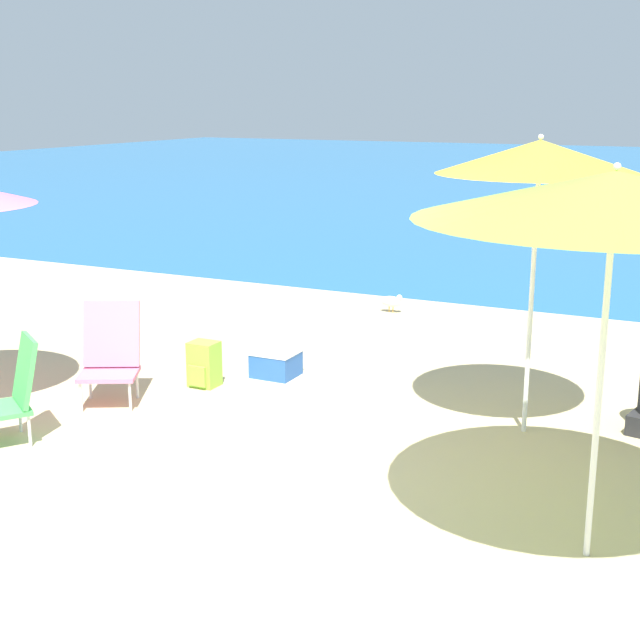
{
  "coord_description": "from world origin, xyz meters",
  "views": [
    {
      "loc": [
        3.22,
        -4.61,
        2.51
      ],
      "look_at": [
        0.55,
        0.84,
        1.0
      ],
      "focal_mm": 50.0,
      "sensor_mm": 36.0,
      "label": 1
    }
  ],
  "objects_px": {
    "beach_chair_green": "(12,390)",
    "beach_chair_pink": "(110,352)",
    "beach_umbrella_lime": "(615,196)",
    "beach_umbrella_yellow": "(540,158)",
    "cooler_box": "(276,361)",
    "seagull": "(392,301)",
    "backpack_lime": "(204,364)"
  },
  "relations": [
    {
      "from": "beach_chair_pink",
      "to": "seagull",
      "type": "height_order",
      "value": "beach_chair_pink"
    },
    {
      "from": "beach_umbrella_yellow",
      "to": "cooler_box",
      "type": "height_order",
      "value": "beach_umbrella_yellow"
    },
    {
      "from": "beach_umbrella_lime",
      "to": "beach_chair_pink",
      "type": "bearing_deg",
      "value": 167.16
    },
    {
      "from": "beach_umbrella_lime",
      "to": "seagull",
      "type": "height_order",
      "value": "beach_umbrella_lime"
    },
    {
      "from": "beach_umbrella_yellow",
      "to": "backpack_lime",
      "type": "distance_m",
      "value": 3.43
    },
    {
      "from": "cooler_box",
      "to": "beach_umbrella_yellow",
      "type": "bearing_deg",
      "value": -9.37
    },
    {
      "from": "beach_umbrella_lime",
      "to": "beach_umbrella_yellow",
      "type": "bearing_deg",
      "value": 113.88
    },
    {
      "from": "cooler_box",
      "to": "seagull",
      "type": "height_order",
      "value": "cooler_box"
    },
    {
      "from": "beach_chair_green",
      "to": "cooler_box",
      "type": "relative_size",
      "value": 2.01
    },
    {
      "from": "beach_umbrella_lime",
      "to": "beach_chair_green",
      "type": "xyz_separation_m",
      "value": [
        -4.18,
        -0.12,
        -1.62
      ]
    },
    {
      "from": "beach_chair_pink",
      "to": "seagull",
      "type": "relative_size",
      "value": 3.14
    },
    {
      "from": "beach_umbrella_lime",
      "to": "beach_chair_pink",
      "type": "distance_m",
      "value": 4.51
    },
    {
      "from": "backpack_lime",
      "to": "seagull",
      "type": "bearing_deg",
      "value": 82.06
    },
    {
      "from": "beach_chair_green",
      "to": "backpack_lime",
      "type": "height_order",
      "value": "beach_chair_green"
    },
    {
      "from": "backpack_lime",
      "to": "beach_chair_green",
      "type": "bearing_deg",
      "value": -107.34
    },
    {
      "from": "beach_chair_pink",
      "to": "seagull",
      "type": "distance_m",
      "value": 4.18
    },
    {
      "from": "beach_chair_green",
      "to": "seagull",
      "type": "bearing_deg",
      "value": 113.18
    },
    {
      "from": "beach_chair_pink",
      "to": "seagull",
      "type": "xyz_separation_m",
      "value": [
        0.95,
        4.06,
        -0.29
      ]
    },
    {
      "from": "beach_umbrella_yellow",
      "to": "beach_umbrella_lime",
      "type": "xyz_separation_m",
      "value": [
        0.78,
        -1.77,
        -0.07
      ]
    },
    {
      "from": "backpack_lime",
      "to": "cooler_box",
      "type": "bearing_deg",
      "value": 51.17
    },
    {
      "from": "beach_umbrella_lime",
      "to": "beach_chair_green",
      "type": "bearing_deg",
      "value": -178.38
    },
    {
      "from": "beach_chair_pink",
      "to": "seagull",
      "type": "bearing_deg",
      "value": 49.12
    },
    {
      "from": "beach_chair_green",
      "to": "beach_chair_pink",
      "type": "bearing_deg",
      "value": 120.98
    },
    {
      "from": "beach_chair_pink",
      "to": "cooler_box",
      "type": "bearing_deg",
      "value": 25.55
    },
    {
      "from": "beach_chair_green",
      "to": "cooler_box",
      "type": "distance_m",
      "value": 2.5
    },
    {
      "from": "beach_umbrella_lime",
      "to": "seagull",
      "type": "xyz_separation_m",
      "value": [
        -3.16,
        5.0,
        -1.89
      ]
    },
    {
      "from": "beach_chair_pink",
      "to": "cooler_box",
      "type": "relative_size",
      "value": 2.13
    },
    {
      "from": "backpack_lime",
      "to": "cooler_box",
      "type": "distance_m",
      "value": 0.7
    },
    {
      "from": "beach_umbrella_yellow",
      "to": "cooler_box",
      "type": "relative_size",
      "value": 5.71
    },
    {
      "from": "beach_umbrella_yellow",
      "to": "beach_chair_pink",
      "type": "bearing_deg",
      "value": -166.04
    },
    {
      "from": "beach_umbrella_lime",
      "to": "backpack_lime",
      "type": "relative_size",
      "value": 5.4
    },
    {
      "from": "beach_umbrella_yellow",
      "to": "beach_umbrella_lime",
      "type": "distance_m",
      "value": 1.93
    }
  ]
}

